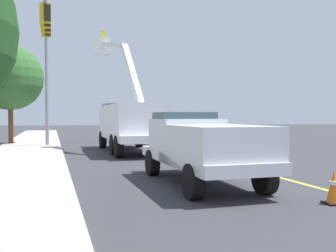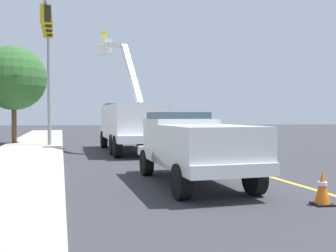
{
  "view_description": "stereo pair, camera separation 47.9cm",
  "coord_description": "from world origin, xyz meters",
  "px_view_note": "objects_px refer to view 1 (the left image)",
  "views": [
    {
      "loc": [
        -21.13,
        3.91,
        1.94
      ],
      "look_at": [
        -1.11,
        0.69,
        1.4
      ],
      "focal_mm": 40.17,
      "sensor_mm": 36.0,
      "label": 1
    },
    {
      "loc": [
        -21.2,
        3.44,
        1.94
      ],
      "look_at": [
        -1.11,
        0.69,
        1.4
      ],
      "focal_mm": 40.17,
      "sensor_mm": 36.0,
      "label": 2
    }
  ],
  "objects_px": {
    "utility_bucket_truck": "(129,122)",
    "traffic_cone_mid_front": "(194,153)",
    "passing_minivan": "(182,128)",
    "service_pickup_truck": "(201,145)",
    "traffic_cone_leading": "(334,187)",
    "traffic_signal_mast": "(47,45)",
    "traffic_cone_mid_rear": "(145,139)"
  },
  "relations": [
    {
      "from": "traffic_cone_mid_front",
      "to": "traffic_cone_mid_rear",
      "type": "xyz_separation_m",
      "value": [
        9.55,
        1.14,
        0.03
      ]
    },
    {
      "from": "traffic_cone_mid_rear",
      "to": "traffic_signal_mast",
      "type": "xyz_separation_m",
      "value": [
        -2.29,
        5.94,
        5.67
      ]
    },
    {
      "from": "traffic_signal_mast",
      "to": "utility_bucket_truck",
      "type": "bearing_deg",
      "value": -114.36
    },
    {
      "from": "utility_bucket_truck",
      "to": "traffic_signal_mast",
      "type": "xyz_separation_m",
      "value": [
        2.1,
        4.64,
        4.45
      ]
    },
    {
      "from": "passing_minivan",
      "to": "traffic_cone_leading",
      "type": "bearing_deg",
      "value": 177.62
    },
    {
      "from": "service_pickup_truck",
      "to": "passing_minivan",
      "type": "distance_m",
      "value": 19.17
    },
    {
      "from": "traffic_cone_leading",
      "to": "traffic_cone_mid_rear",
      "type": "relative_size",
      "value": 0.94
    },
    {
      "from": "service_pickup_truck",
      "to": "traffic_cone_leading",
      "type": "distance_m",
      "value": 3.73
    },
    {
      "from": "utility_bucket_truck",
      "to": "traffic_cone_leading",
      "type": "relative_size",
      "value": 11.24
    },
    {
      "from": "utility_bucket_truck",
      "to": "traffic_cone_mid_front",
      "type": "relative_size",
      "value": 11.52
    },
    {
      "from": "utility_bucket_truck",
      "to": "traffic_cone_mid_rear",
      "type": "relative_size",
      "value": 10.62
    },
    {
      "from": "utility_bucket_truck",
      "to": "passing_minivan",
      "type": "xyz_separation_m",
      "value": [
        8.71,
        -4.65,
        -0.64
      ]
    },
    {
      "from": "utility_bucket_truck",
      "to": "traffic_cone_mid_front",
      "type": "height_order",
      "value": "utility_bucket_truck"
    },
    {
      "from": "passing_minivan",
      "to": "traffic_cone_mid_front",
      "type": "height_order",
      "value": "passing_minivan"
    },
    {
      "from": "traffic_cone_mid_rear",
      "to": "traffic_cone_mid_front",
      "type": "bearing_deg",
      "value": -173.19
    },
    {
      "from": "traffic_cone_mid_front",
      "to": "traffic_signal_mast",
      "type": "height_order",
      "value": "traffic_signal_mast"
    },
    {
      "from": "utility_bucket_truck",
      "to": "traffic_cone_mid_rear",
      "type": "height_order",
      "value": "utility_bucket_truck"
    },
    {
      "from": "traffic_cone_mid_front",
      "to": "traffic_signal_mast",
      "type": "xyz_separation_m",
      "value": [
        7.27,
        7.08,
        5.7
      ]
    },
    {
      "from": "utility_bucket_truck",
      "to": "traffic_cone_leading",
      "type": "xyz_separation_m",
      "value": [
        -13.06,
        -3.75,
        -1.25
      ]
    },
    {
      "from": "service_pickup_truck",
      "to": "traffic_cone_mid_front",
      "type": "relative_size",
      "value": 7.94
    },
    {
      "from": "traffic_cone_mid_rear",
      "to": "traffic_signal_mast",
      "type": "distance_m",
      "value": 8.52
    },
    {
      "from": "passing_minivan",
      "to": "traffic_cone_mid_front",
      "type": "relative_size",
      "value": 6.83
    },
    {
      "from": "service_pickup_truck",
      "to": "passing_minivan",
      "type": "relative_size",
      "value": 1.16
    },
    {
      "from": "service_pickup_truck",
      "to": "traffic_signal_mast",
      "type": "distance_m",
      "value": 14.59
    },
    {
      "from": "traffic_cone_leading",
      "to": "traffic_signal_mast",
      "type": "bearing_deg",
      "value": 28.94
    },
    {
      "from": "traffic_cone_leading",
      "to": "traffic_signal_mast",
      "type": "xyz_separation_m",
      "value": [
        15.16,
        8.38,
        5.69
      ]
    },
    {
      "from": "utility_bucket_truck",
      "to": "passing_minivan",
      "type": "distance_m",
      "value": 9.89
    },
    {
      "from": "traffic_cone_mid_front",
      "to": "traffic_signal_mast",
      "type": "distance_m",
      "value": 11.64
    },
    {
      "from": "passing_minivan",
      "to": "traffic_cone_leading",
      "type": "relative_size",
      "value": 6.66
    },
    {
      "from": "service_pickup_truck",
      "to": "traffic_cone_leading",
      "type": "bearing_deg",
      "value": -141.64
    },
    {
      "from": "passing_minivan",
      "to": "traffic_cone_leading",
      "type": "xyz_separation_m",
      "value": [
        -21.77,
        0.9,
        -0.6
      ]
    },
    {
      "from": "service_pickup_truck",
      "to": "traffic_cone_leading",
      "type": "height_order",
      "value": "service_pickup_truck"
    }
  ]
}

